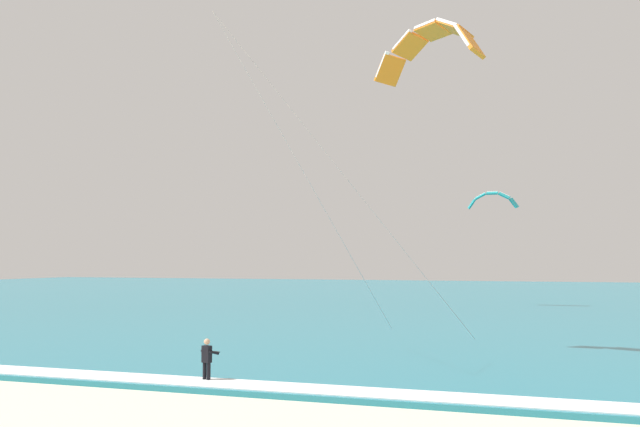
# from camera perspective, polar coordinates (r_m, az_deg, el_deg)

# --- Properties ---
(sea) EXTENTS (200.00, 120.00, 0.20)m
(sea) POSITION_cam_1_polar(r_m,az_deg,el_deg) (81.90, 9.87, -6.89)
(sea) COLOR teal
(sea) RESTS_ON ground
(surf_foam) EXTENTS (200.00, 1.66, 0.04)m
(surf_foam) POSITION_cam_1_polar(r_m,az_deg,el_deg) (25.31, -10.52, -13.59)
(surf_foam) COLOR white
(surf_foam) RESTS_ON sea
(surfboard) EXTENTS (0.83, 1.47, 0.09)m
(surfboard) POSITION_cam_1_polar(r_m,az_deg,el_deg) (25.55, -9.44, -13.95)
(surfboard) COLOR white
(surfboard) RESTS_ON ground
(kitesurfer) EXTENTS (0.62, 0.62, 1.69)m
(kitesurfer) POSITION_cam_1_polar(r_m,az_deg,el_deg) (25.42, -9.38, -11.91)
(kitesurfer) COLOR black
(kitesurfer) RESTS_ON ground
(kite_primary) EXTENTS (9.49, 10.74, 14.30)m
(kite_primary) POSITION_cam_1_polar(r_m,az_deg,el_deg) (33.13, 9.05, 13.72)
(kite_primary) COLOR orange
(kite_distant) EXTENTS (4.78, 1.25, 1.72)m
(kite_distant) POSITION_cam_1_polar(r_m,az_deg,el_deg) (66.21, 14.15, 1.24)
(kite_distant) COLOR teal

